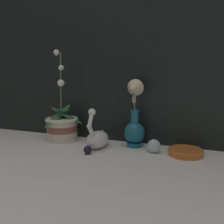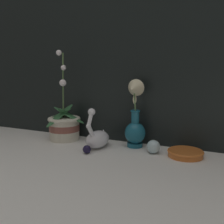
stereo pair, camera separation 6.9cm
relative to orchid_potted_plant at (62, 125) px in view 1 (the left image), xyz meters
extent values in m
plane|color=silver|center=(0.32, -0.19, -0.08)|extent=(2.80, 2.80, 0.00)
cube|color=black|center=(0.32, 0.11, 0.52)|extent=(2.80, 0.03, 1.20)
cylinder|color=beige|center=(0.00, 0.00, -0.02)|extent=(0.16, 0.16, 0.12)
cylinder|color=brown|center=(0.00, 0.00, -0.01)|extent=(0.16, 0.16, 0.03)
torus|color=beige|center=(0.00, 0.00, 0.03)|extent=(0.17, 0.17, 0.02)
cylinder|color=#4C6B3D|center=(0.00, 0.00, 0.21)|extent=(0.01, 0.02, 0.33)
ellipsoid|color=#2D6038|center=(0.03, 0.00, 0.05)|extent=(0.18, 0.05, 0.09)
ellipsoid|color=#2D6038|center=(-0.01, 0.03, 0.05)|extent=(0.08, 0.19, 0.10)
ellipsoid|color=#2D6038|center=(-0.03, 0.00, 0.05)|extent=(0.16, 0.05, 0.08)
ellipsoid|color=#2D6038|center=(-0.01, -0.03, 0.05)|extent=(0.09, 0.19, 0.11)
sphere|color=white|center=(-0.02, 0.00, 0.37)|extent=(0.03, 0.03, 0.03)
sphere|color=white|center=(0.01, 0.00, 0.30)|extent=(0.03, 0.03, 0.03)
sphere|color=white|center=(0.02, -0.03, 0.22)|extent=(0.03, 0.03, 0.03)
ellipsoid|color=white|center=(0.23, -0.06, -0.04)|extent=(0.10, 0.15, 0.08)
cone|color=white|center=(0.23, 0.00, -0.03)|extent=(0.05, 0.06, 0.06)
cylinder|color=white|center=(0.23, -0.12, 0.01)|extent=(0.02, 0.06, 0.07)
sphere|color=white|center=(0.23, -0.14, 0.04)|extent=(0.02, 0.02, 0.02)
cylinder|color=white|center=(0.23, -0.13, 0.07)|extent=(0.02, 0.05, 0.07)
sphere|color=white|center=(0.23, -0.11, 0.10)|extent=(0.03, 0.03, 0.03)
cylinder|color=#195B75|center=(0.39, 0.03, -0.07)|extent=(0.07, 0.07, 0.02)
ellipsoid|color=#195B75|center=(0.39, 0.03, -0.01)|extent=(0.10, 0.10, 0.10)
cylinder|color=#195B75|center=(0.39, 0.03, 0.07)|extent=(0.04, 0.04, 0.06)
torus|color=#195B75|center=(0.39, 0.03, 0.10)|extent=(0.05, 0.05, 0.01)
cylinder|color=#567A47|center=(0.39, 0.02, 0.14)|extent=(0.01, 0.03, 0.09)
cone|color=beige|center=(0.39, 0.00, 0.20)|extent=(0.08, 0.08, 0.08)
ellipsoid|color=beige|center=(0.38, 0.02, 0.15)|extent=(0.02, 0.02, 0.04)
sphere|color=silver|center=(0.50, -0.03, -0.05)|extent=(0.06, 0.06, 0.06)
cylinder|color=#C66628|center=(0.63, -0.02, -0.07)|extent=(0.15, 0.15, 0.03)
torus|color=#C66628|center=(0.63, -0.02, -0.06)|extent=(0.15, 0.15, 0.01)
sphere|color=#191433|center=(0.23, -0.16, -0.06)|extent=(0.04, 0.04, 0.04)
camera|label=1|loc=(0.72, -1.16, 0.29)|focal=42.00mm
camera|label=2|loc=(0.79, -1.13, 0.29)|focal=42.00mm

